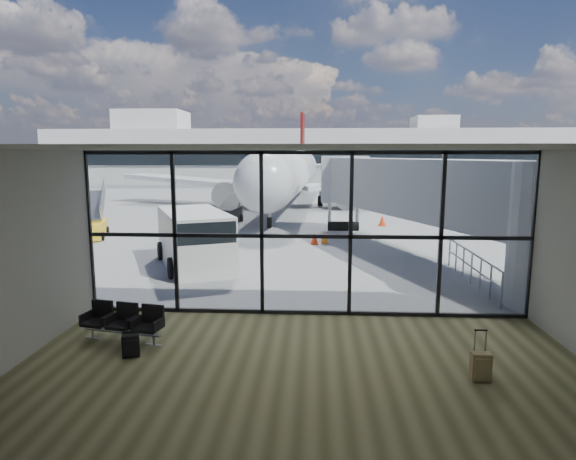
# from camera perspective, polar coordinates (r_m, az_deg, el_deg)

# --- Properties ---
(ground) EXTENTS (220.00, 220.00, 0.00)m
(ground) POSITION_cam_1_polar(r_m,az_deg,el_deg) (53.02, 2.94, 4.20)
(ground) COLOR slate
(ground) RESTS_ON ground
(lounge_shell) EXTENTS (12.02, 8.01, 4.51)m
(lounge_shell) POSITION_cam_1_polar(r_m,az_deg,el_deg) (8.22, 1.52, -3.28)
(lounge_shell) COLOR brown
(lounge_shell) RESTS_ON ground
(glass_curtain_wall) EXTENTS (12.10, 0.12, 4.50)m
(glass_curtain_wall) POSITION_cam_1_polar(r_m,az_deg,el_deg) (13.01, 2.14, -0.54)
(glass_curtain_wall) COLOR white
(glass_curtain_wall) RESTS_ON ground
(jet_bridge) EXTENTS (8.00, 16.50, 4.33)m
(jet_bridge) POSITION_cam_1_polar(r_m,az_deg,el_deg) (20.51, 16.38, 4.03)
(jet_bridge) COLOR #959699
(jet_bridge) RESTS_ON ground
(apron_railing) EXTENTS (0.06, 5.46, 1.11)m
(apron_railing) POSITION_cam_1_polar(r_m,az_deg,el_deg) (17.58, 20.94, -3.70)
(apron_railing) COLOR gray
(apron_railing) RESTS_ON ground
(far_terminal) EXTENTS (80.00, 12.20, 11.00)m
(far_terminal) POSITION_cam_1_polar(r_m,az_deg,el_deg) (74.81, 2.59, 8.82)
(far_terminal) COLOR #AAAAA5
(far_terminal) RESTS_ON ground
(tree_0) EXTENTS (4.95, 4.95, 7.12)m
(tree_0) POSITION_cam_1_polar(r_m,az_deg,el_deg) (96.14, -25.16, 8.27)
(tree_0) COLOR #382619
(tree_0) RESTS_ON ground
(tree_1) EXTENTS (5.61, 5.61, 8.07)m
(tree_1) POSITION_cam_1_polar(r_m,az_deg,el_deg) (93.47, -21.90, 8.86)
(tree_1) COLOR #382619
(tree_1) RESTS_ON ground
(tree_2) EXTENTS (6.27, 6.27, 9.03)m
(tree_2) POSITION_cam_1_polar(r_m,az_deg,el_deg) (91.12, -18.46, 9.45)
(tree_2) COLOR #382619
(tree_2) RESTS_ON ground
(tree_3) EXTENTS (4.95, 4.95, 7.12)m
(tree_3) POSITION_cam_1_polar(r_m,az_deg,el_deg) (89.10, -14.79, 8.83)
(tree_3) COLOR #382619
(tree_3) RESTS_ON ground
(tree_4) EXTENTS (5.61, 5.61, 8.07)m
(tree_4) POSITION_cam_1_polar(r_m,az_deg,el_deg) (87.45, -11.01, 9.37)
(tree_4) COLOR #382619
(tree_4) RESTS_ON ground
(tree_5) EXTENTS (6.27, 6.27, 9.03)m
(tree_5) POSITION_cam_1_polar(r_m,az_deg,el_deg) (86.20, -7.09, 9.89)
(tree_5) COLOR #382619
(tree_5) RESTS_ON ground
(seating_row) EXTENTS (2.01, 0.93, 0.89)m
(seating_row) POSITION_cam_1_polar(r_m,az_deg,el_deg) (12.27, -18.82, -10.08)
(seating_row) COLOR gray
(seating_row) RESTS_ON ground
(backpack) EXTENTS (0.42, 0.42, 0.55)m
(backpack) POSITION_cam_1_polar(r_m,az_deg,el_deg) (11.34, -18.14, -12.85)
(backpack) COLOR black
(backpack) RESTS_ON ground
(suitcase) EXTENTS (0.37, 0.28, 1.01)m
(suitcase) POSITION_cam_1_polar(r_m,az_deg,el_deg) (10.44, 21.88, -14.77)
(suitcase) COLOR olive
(suitcase) RESTS_ON ground
(airliner) EXTENTS (30.55, 35.38, 9.11)m
(airliner) POSITION_cam_1_polar(r_m,az_deg,el_deg) (42.21, 0.29, 6.77)
(airliner) COLOR silver
(airliner) RESTS_ON ground
(service_van) EXTENTS (4.08, 5.51, 2.20)m
(service_van) POSITION_cam_1_polar(r_m,az_deg,el_deg) (19.16, -10.97, -1.01)
(service_van) COLOR silver
(service_van) RESTS_ON ground
(belt_loader) EXTENTS (1.73, 3.87, 1.74)m
(belt_loader) POSITION_cam_1_polar(r_m,az_deg,el_deg) (31.18, -7.15, 1.88)
(belt_loader) COLOR black
(belt_loader) RESTS_ON ground
(mobile_stairs) EXTENTS (2.51, 3.71, 2.39)m
(mobile_stairs) POSITION_cam_1_polar(r_m,az_deg,el_deg) (27.62, -22.61, 0.33)
(mobile_stairs) COLOR yellow
(mobile_stairs) RESTS_ON ground
(traffic_cone_a) EXTENTS (0.38, 0.38, 0.54)m
(traffic_cone_a) POSITION_cam_1_polar(r_m,az_deg,el_deg) (24.10, 4.35, -0.94)
(traffic_cone_a) COLOR orange
(traffic_cone_a) RESTS_ON ground
(traffic_cone_b) EXTENTS (0.41, 0.41, 0.59)m
(traffic_cone_b) POSITION_cam_1_polar(r_m,az_deg,el_deg) (23.75, 3.15, -1.02)
(traffic_cone_b) COLOR red
(traffic_cone_b) RESTS_ON ground
(traffic_cone_c) EXTENTS (0.48, 0.48, 0.68)m
(traffic_cone_c) POSITION_cam_1_polar(r_m,az_deg,el_deg) (30.40, 11.11, 1.11)
(traffic_cone_c) COLOR #FB370D
(traffic_cone_c) RESTS_ON ground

